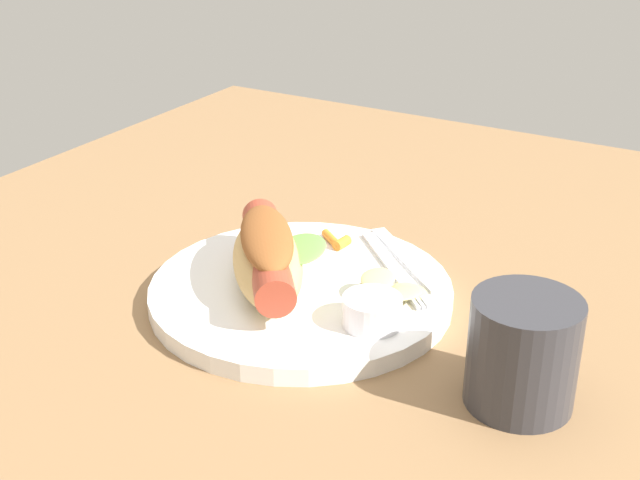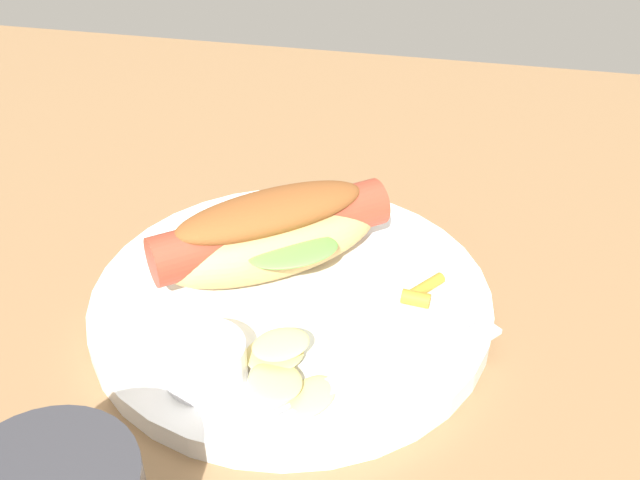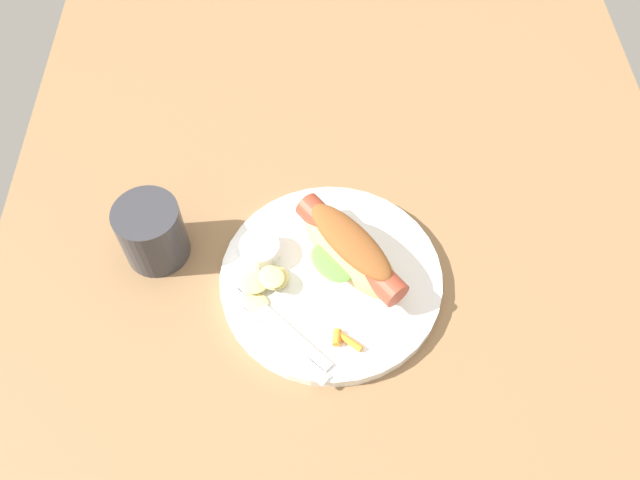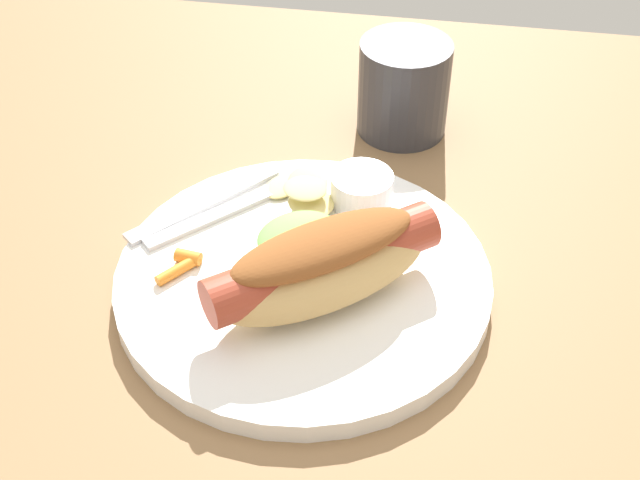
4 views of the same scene
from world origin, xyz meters
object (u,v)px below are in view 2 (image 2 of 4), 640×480
(knife, at_px, (415,374))
(chips_pile, at_px, (283,367))
(fork, at_px, (379,364))
(carrot_garnish, at_px, (420,293))
(sauce_ramekin, at_px, (205,361))
(hot_dog, at_px, (273,233))
(plate, at_px, (292,301))

(knife, distance_m, chips_pile, 0.08)
(fork, distance_m, carrot_garnish, 0.07)
(sauce_ramekin, relative_size, knife, 0.35)
(sauce_ramekin, relative_size, chips_pile, 0.73)
(hot_dog, relative_size, knife, 1.17)
(sauce_ramekin, height_order, carrot_garnish, sauce_ramekin)
(plate, height_order, carrot_garnish, carrot_garnish)
(hot_dog, distance_m, carrot_garnish, 0.11)
(sauce_ramekin, bearing_deg, fork, -163.62)
(plate, xyz_separation_m, fork, (-0.07, 0.06, 0.01))
(plate, relative_size, hot_dog, 1.68)
(plate, distance_m, fork, 0.09)
(fork, bearing_deg, chips_pile, -22.32)
(chips_pile, bearing_deg, knife, -166.07)
(fork, xyz_separation_m, knife, (-0.02, 0.00, -0.00))
(plate, bearing_deg, carrot_garnish, -172.50)
(hot_dog, distance_m, knife, 0.14)
(hot_dog, xyz_separation_m, chips_pile, (-0.03, 0.10, -0.02))
(fork, xyz_separation_m, carrot_garnish, (-0.02, -0.07, 0.00))
(plate, relative_size, chips_pile, 4.03)
(plate, xyz_separation_m, hot_dog, (0.02, -0.02, 0.04))
(plate, bearing_deg, hot_dog, -52.05)
(plate, distance_m, hot_dog, 0.05)
(fork, relative_size, knife, 0.85)
(sauce_ramekin, bearing_deg, chips_pile, -171.73)
(plate, height_order, hot_dog, hot_dog)
(hot_dog, distance_m, sauce_ramekin, 0.11)
(hot_dog, xyz_separation_m, knife, (-0.11, 0.08, -0.03))
(sauce_ramekin, bearing_deg, knife, -168.18)
(hot_dog, relative_size, carrot_garnish, 4.52)
(hot_dog, height_order, knife, hot_dog)
(sauce_ramekin, xyz_separation_m, fork, (-0.10, -0.03, -0.01))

